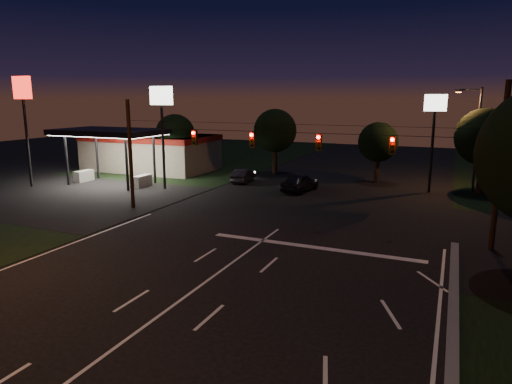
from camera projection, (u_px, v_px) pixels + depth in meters
The scene contains 17 objects.
ground at pixel (137, 332), 16.03m from camera, with size 140.00×140.00×0.00m, color black.
cross_street_left at pixel (64, 196), 38.22m from camera, with size 20.00×16.00×0.02m, color black.
stop_bar at pixel (313, 247), 25.18m from camera, with size 12.00×0.50×0.01m, color silver.
utility_pole_right at pixel (491, 249), 24.81m from camera, with size 0.30×0.30×9.00m, color black.
utility_pole_left at pixel (133, 208), 34.19m from camera, with size 0.28×0.28×8.00m, color black.
signal_span at pixel (284, 140), 28.36m from camera, with size 24.00×0.40×1.56m.
gas_station at pixel (149, 150), 51.39m from camera, with size 14.20×16.10×5.25m.
pole_sign_left_near at pixel (162, 111), 39.85m from camera, with size 2.20×0.30×9.10m.
pole_sign_left_far at pixel (24, 103), 40.83m from camera, with size 2.00×0.30×10.00m.
pole_sign_right at pixel (434, 120), 38.59m from camera, with size 1.80×0.30×8.40m.
street_light_right_far at pixel (475, 132), 39.32m from camera, with size 2.20×0.35×9.00m.
tree_far_a at pixel (176, 134), 49.25m from camera, with size 4.20×4.20×6.42m.
tree_far_b at pixel (276, 131), 48.87m from camera, with size 4.60×4.60×6.98m.
tree_far_c at pixel (378, 143), 43.79m from camera, with size 3.80×3.80×5.86m.
tree_far_d at pixel (485, 138), 38.32m from camera, with size 4.80×4.80×7.30m.
car_oncoming_a at pixel (300, 182), 40.20m from camera, with size 1.87×4.64×1.58m, color black.
car_oncoming_b at pixel (243, 176), 44.62m from camera, with size 1.39×3.97×1.31m, color black.
Camera 1 is at (9.72, -11.81, 8.06)m, focal length 32.00 mm.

